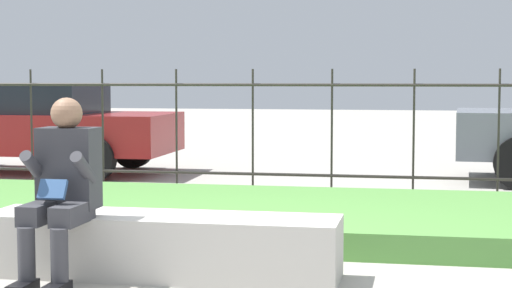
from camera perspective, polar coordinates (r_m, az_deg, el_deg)
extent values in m
plane|color=#A8A399|center=(5.85, -3.07, -8.96)|extent=(60.00, 60.00, 0.00)
cube|color=beige|center=(5.89, -6.31, -6.76)|extent=(2.42, 0.56, 0.42)
cube|color=#9B978F|center=(5.93, -6.29, -8.39)|extent=(2.33, 0.52, 0.08)
cylinder|color=#38383D|center=(5.57, -15.06, -7.08)|extent=(0.11, 0.11, 0.33)
cube|color=#38383D|center=(5.71, -14.18, -4.45)|extent=(0.15, 0.42, 0.13)
cylinder|color=#38383D|center=(5.47, -12.97, -7.24)|extent=(0.11, 0.11, 0.33)
cube|color=#38383D|center=(5.62, -12.14, -4.56)|extent=(0.15, 0.42, 0.13)
cube|color=#333338|center=(5.82, -12.37, -1.57)|extent=(0.38, 0.24, 0.54)
sphere|color=#8C664C|center=(5.78, -12.51, 2.01)|extent=(0.21, 0.21, 0.21)
cylinder|color=#333338|center=(5.75, -14.58, -1.49)|extent=(0.08, 0.29, 0.24)
cylinder|color=#333338|center=(5.61, -11.42, -1.58)|extent=(0.08, 0.29, 0.24)
cube|color=#335689|center=(5.60, -13.41, -2.96)|extent=(0.18, 0.09, 0.13)
cube|color=#569342|center=(7.74, 0.52, -4.81)|extent=(10.72, 2.60, 0.21)
cylinder|color=#332D28|center=(9.37, 2.40, -2.07)|extent=(8.72, 0.03, 0.03)
cylinder|color=#332D28|center=(9.31, 2.42, 3.96)|extent=(8.72, 0.03, 0.03)
cylinder|color=#332D28|center=(10.24, -14.73, 0.79)|extent=(0.02, 0.02, 1.45)
cylinder|color=#332D28|center=(9.89, -10.17, 0.74)|extent=(0.02, 0.02, 1.45)
cylinder|color=#332D28|center=(9.62, -5.32, 0.68)|extent=(0.02, 0.02, 1.45)
cylinder|color=#332D28|center=(9.41, -0.22, 0.62)|extent=(0.02, 0.02, 1.45)
cylinder|color=#332D28|center=(9.28, 5.07, 0.55)|extent=(0.02, 0.02, 1.45)
cylinder|color=#332D28|center=(9.23, 10.46, 0.47)|extent=(0.02, 0.02, 1.45)
cylinder|color=#332D28|center=(9.27, 15.86, 0.39)|extent=(0.02, 0.02, 1.45)
cube|color=maroon|center=(12.60, -14.98, 0.77)|extent=(4.19, 1.76, 0.55)
cube|color=black|center=(12.65, -15.71, 2.92)|extent=(2.31, 1.53, 0.40)
cylinder|color=black|center=(11.35, -10.81, -0.94)|extent=(0.60, 0.21, 0.60)
cylinder|color=black|center=(12.91, -8.19, -0.26)|extent=(0.60, 0.21, 0.60)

